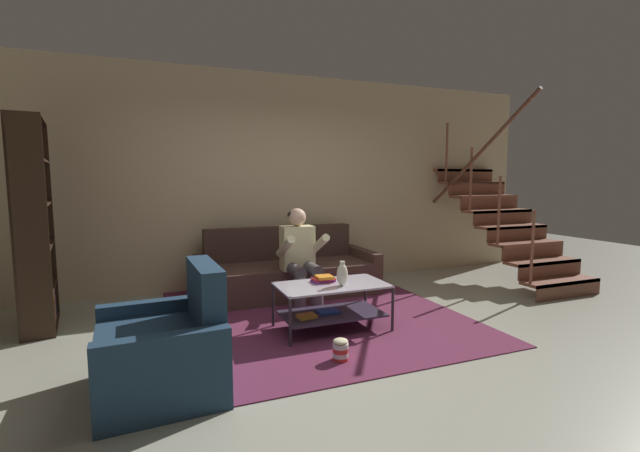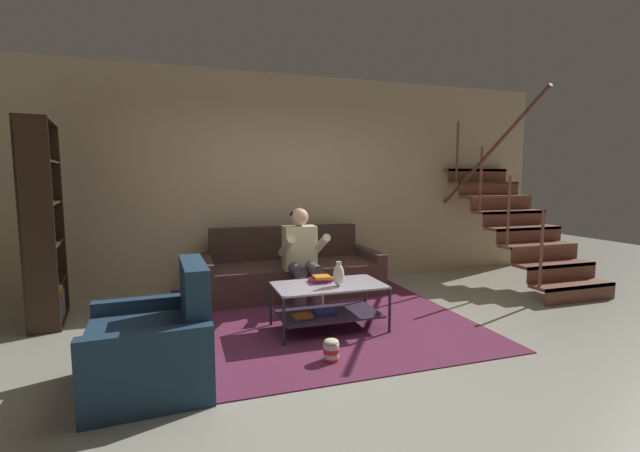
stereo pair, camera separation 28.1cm
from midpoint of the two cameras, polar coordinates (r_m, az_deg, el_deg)
ground at (r=3.99m, az=4.84°, el=-15.46°), size 16.80×16.80×0.00m
back_partition at (r=6.04m, az=-4.25°, el=6.05°), size 8.40×0.12×2.90m
staircase_run at (r=6.68m, az=25.71°, el=0.99°), size 1.09×2.23×2.55m
couch at (r=5.56m, az=-2.48°, el=-6.20°), size 2.25×0.92×0.84m
person_seated_center at (r=4.98m, az=-0.79°, el=-3.66°), size 0.50×0.58×1.13m
coffee_table at (r=4.24m, az=2.99°, el=-9.80°), size 1.06×0.59×0.46m
area_rug at (r=4.85m, az=0.40°, el=-11.35°), size 3.00×3.37×0.01m
vase at (r=4.11m, az=4.47°, el=-6.49°), size 0.11×0.11×0.24m
book_stack at (r=4.28m, az=2.04°, el=-7.08°), size 0.25×0.19×0.07m
bookshelf at (r=5.12m, az=-31.92°, el=-2.52°), size 0.40×0.90×2.06m
armchair at (r=3.33m, az=-18.87°, el=-14.97°), size 0.85×0.96×0.88m
popcorn_tub at (r=3.61m, az=3.83°, el=-16.23°), size 0.13×0.13×0.19m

